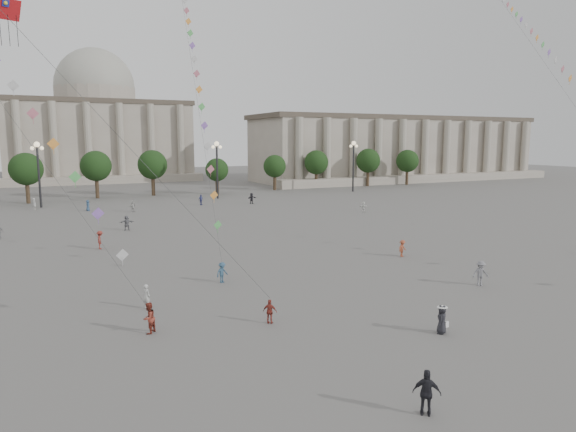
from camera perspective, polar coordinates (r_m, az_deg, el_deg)
name	(u,v)px	position (r m, az deg, el deg)	size (l,w,h in m)	color
ground	(352,346)	(28.66, 7.17, -14.16)	(360.00, 360.00, 0.00)	#555250
hall_east	(398,149)	(146.55, 12.14, 7.32)	(84.00, 26.22, 17.20)	gray
hall_central	(98,127)	(152.10, -20.40, 9.21)	(48.30, 34.30, 35.50)	gray
tree_row	(127,169)	(101.35, -17.41, 4.95)	(137.12, 5.12, 8.00)	#362A1B
lamp_post_mid_west	(38,162)	(92.23, -26.02, 5.39)	(2.00, 0.90, 10.65)	#262628
lamp_post_mid_east	(217,159)	(96.82, -7.90, 6.27)	(2.00, 0.90, 10.65)	#262628
lamp_post_far_east	(353,157)	(109.73, 7.29, 6.54)	(2.00, 0.90, 10.65)	#262628
person_crowd_0	(201,200)	(88.02, -9.66, 1.79)	(1.04, 0.43, 1.77)	#383E7E
person_crowd_4	(133,206)	(82.06, -16.87, 1.05)	(1.62, 0.52, 1.75)	#B6B6B2
person_crowd_6	(481,273)	(41.72, 20.61, -5.98)	(1.25, 0.72, 1.93)	slate
person_crowd_7	(363,207)	(78.90, 8.38, 1.00)	(1.51, 0.48, 1.63)	white
person_crowd_8	(402,248)	(49.79, 12.60, -3.53)	(1.03, 0.59, 1.60)	#9E462B
person_crowd_9	(252,198)	(88.65, -4.06, 1.97)	(1.74, 0.55, 1.88)	black
person_crowd_10	(34,204)	(90.74, -26.36, 1.23)	(0.65, 0.43, 1.79)	silver
person_crowd_12	(127,223)	(65.63, -17.48, -0.73)	(1.69, 0.54, 1.83)	slate
person_crowd_13	(147,296)	(35.27, -15.44, -8.60)	(0.60, 0.39, 1.64)	#B7B7B2
person_crowd_17	(100,240)	(55.31, -20.15, -2.51)	(1.20, 0.69, 1.87)	maroon
person_crowd_18	(88,205)	(85.39, -21.35, 1.10)	(0.84, 0.55, 1.72)	#314C6F
tourist_0	(270,312)	(31.42, -2.02, -10.57)	(0.87, 0.36, 1.49)	maroon
tourist_1	(427,393)	(22.44, 15.17, -18.43)	(1.13, 0.47, 1.92)	black
kite_flyer_0	(149,318)	(30.89, -15.21, -10.89)	(0.88, 0.69, 1.82)	maroon
kite_flyer_1	(222,272)	(40.27, -7.34, -6.24)	(1.04, 0.60, 1.61)	#2D4C67
hat_person	(442,319)	(31.12, 16.73, -10.87)	(0.96, 0.94, 1.69)	black
dragon_kite	(4,25)	(32.52, -29.06, 18.06)	(7.80, 3.08, 21.57)	#AF1216
kite_train_mid	(184,3)	(67.91, -11.45, 22.22)	(9.41, 50.18, 70.21)	#3F3F3F
kite_train_east	(552,61)	(67.15, 27.30, 15.04)	(25.91, 42.77, 60.95)	#3F3F3F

